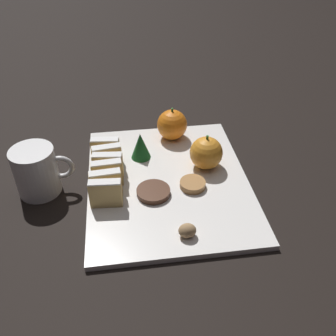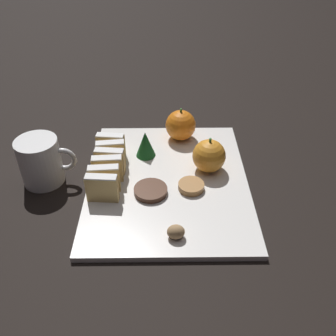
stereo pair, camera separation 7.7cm
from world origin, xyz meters
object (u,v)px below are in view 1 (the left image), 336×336
Objects in this scene: orange_far at (172,125)px; coffee_mug at (37,171)px; orange_near at (206,153)px; walnut at (187,231)px; chocolate_cookie at (153,192)px.

coffee_mug reaches higher than orange_far.
walnut is (-0.08, -0.19, -0.02)m from orange_near.
coffee_mug is (-0.27, 0.17, 0.03)m from walnut.
coffee_mug is at bearing -176.80° from orange_near.
orange_near is 1.17× the size of chocolate_cookie.
coffee_mug is (-0.29, -0.14, 0.00)m from orange_far.
walnut is at bearing -32.56° from coffee_mug.
orange_far is 0.32m from walnut.
orange_near is 0.35m from coffee_mug.
orange_near is at bearing 3.20° from coffee_mug.
coffee_mug is at bearing -153.83° from orange_far.
orange_near is 0.21m from walnut.
orange_far is (-0.06, 0.12, 0.00)m from orange_near.
orange_near is 2.50× the size of walnut.
orange_near reaches higher than walnut.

